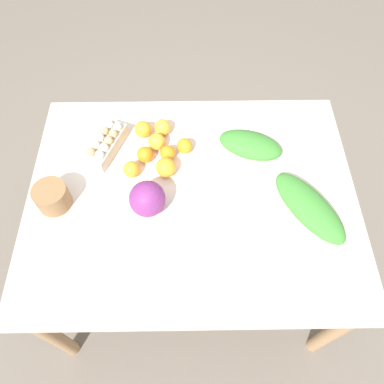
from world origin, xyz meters
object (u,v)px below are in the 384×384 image
Objects in this scene: egg_carton at (106,144)px; greens_bunch_chard at (309,207)px; orange_1 at (132,169)px; orange_6 at (185,146)px; greens_bunch_kale at (250,145)px; orange_5 at (157,142)px; orange_4 at (166,167)px; cabbage_purple at (147,199)px; orange_0 at (145,155)px; orange_2 at (168,153)px; orange_3 at (163,127)px; paper_bag at (52,197)px; orange_7 at (143,129)px.

greens_bunch_chard is at bearing -89.45° from egg_carton.
orange_6 is (-0.22, -0.12, -0.00)m from orange_1.
orange_5 is (0.40, -0.02, -0.00)m from greens_bunch_kale.
egg_carton is 0.29m from orange_4.
orange_0 is (0.03, -0.24, -0.04)m from cabbage_purple.
cabbage_purple reaches higher than orange_4.
greens_bunch_kale is 0.45m from orange_0.
greens_bunch_chard is 5.62× the size of orange_2.
orange_5 reaches higher than orange_2.
orange_3 is at bearing -84.65° from orange_4.
orange_1 is at bearing -15.29° from greens_bunch_chard.
orange_5 is at bearing -144.80° from paper_bag.
cabbage_purple reaches higher than orange_0.
orange_0 reaches higher than orange_6.
orange_1 is at bearing 55.29° from orange_5.
greens_bunch_chard is 0.57m from orange_6.
paper_bag is 0.36× the size of greens_bunch_chard.
greens_bunch_kale is 0.39m from orange_3.
greens_bunch_chard is 4.86× the size of orange_7.
egg_carton is 1.91× the size of paper_bag.
cabbage_purple is 0.52× the size of greens_bunch_kale.
paper_bag reaches higher than greens_bunch_kale.
orange_1 is 0.17m from orange_5.
egg_carton reaches higher than orange_6.
orange_5 is at bearing -29.07° from greens_bunch_chard.
paper_bag reaches higher than orange_3.
egg_carton reaches higher than orange_5.
orange_1 is 1.06× the size of orange_2.
greens_bunch_kale is at bearing -162.26° from paper_bag.
orange_3 is at bearing -46.79° from egg_carton.
orange_4 is (-0.26, 0.13, -0.00)m from egg_carton.
paper_bag is 1.80× the size of orange_5.
orange_4 is (0.36, 0.12, 0.00)m from greens_bunch_kale.
cabbage_purple reaches higher than egg_carton.
greens_bunch_chard is at bearing 148.64° from orange_7.
orange_5 is (-0.02, -0.31, -0.03)m from cabbage_purple.
orange_6 is at bearing 153.35° from orange_7.
orange_1 is at bearing 1.27° from orange_4.
egg_carton is at bearing -18.10° from orange_0.
orange_6 is (-0.51, -0.26, -0.02)m from paper_bag.
cabbage_purple is 1.70× the size of orange_4.
orange_3 is (-0.04, -0.39, -0.03)m from cabbage_purple.
cabbage_purple is 0.32m from orange_6.
egg_carton is 3.07× the size of orange_4.
greens_bunch_kale is at bearing -174.35° from orange_0.
orange_7 is (-0.33, -0.35, -0.01)m from paper_bag.
paper_bag is at bearing 17.74° from greens_bunch_kale.
orange_5 is (-0.10, -0.14, 0.00)m from orange_1.
cabbage_purple reaches higher than orange_3.
greens_bunch_kale is (0.20, -0.31, -0.00)m from greens_bunch_chard.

